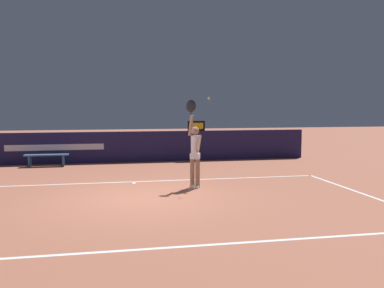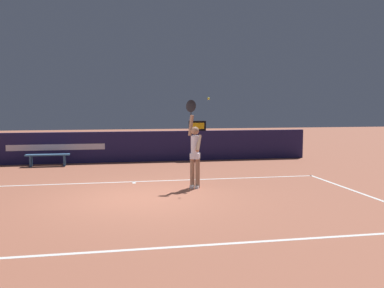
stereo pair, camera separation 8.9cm
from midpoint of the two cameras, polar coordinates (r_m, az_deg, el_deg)
name	(u,v)px [view 2 (the right image)]	position (r m, az deg, el deg)	size (l,w,h in m)	color
ground_plane	(138,198)	(10.44, -7.31, -7.40)	(60.00, 60.00, 0.00)	#A65E46
court_lines	(140,205)	(9.71, -7.05, -8.37)	(11.70, 6.03, 0.00)	white
back_wall	(128,147)	(16.97, -8.68, -0.37)	(15.24, 0.19, 1.25)	#1F1C4A
speed_display	(197,126)	(17.24, 0.89, 2.55)	(0.71, 0.16, 0.42)	black
tennis_player	(195,151)	(11.42, 0.61, -1.05)	(0.47, 0.46, 2.48)	#A2765C
tennis_ball	(209,99)	(11.24, 2.54, 6.34)	(0.07, 0.07, 0.07)	#D2DC39
courtside_bench_near	(48,157)	(16.48, -19.28, -1.71)	(1.61, 0.36, 0.46)	#315983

